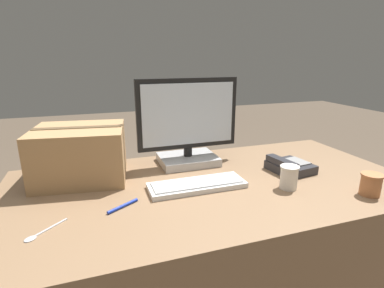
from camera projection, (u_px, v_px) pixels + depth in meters
The scene contains 9 objects.
office_desk at pixel (212, 252), 1.44m from camera, with size 1.80×0.90×0.72m.
monitor at pixel (188, 129), 1.52m from camera, with size 0.52×0.23×0.44m.
keyboard at pixel (197, 185), 1.28m from camera, with size 0.42×0.15×0.03m.
desk_phone at pixel (289, 166), 1.46m from camera, with size 0.20×0.21×0.07m.
paper_cup_left at pixel (289, 177), 1.26m from camera, with size 0.08×0.08×0.10m.
paper_cup_right at pixel (371, 184), 1.20m from camera, with size 0.08×0.08×0.09m.
spoon at pixel (39, 234), 0.94m from camera, with size 0.13×0.12×0.00m.
cardboard_box at pixel (81, 154), 1.35m from camera, with size 0.43×0.38×0.24m.
pen_marker at pixel (123, 206), 1.11m from camera, with size 0.12×0.08×0.01m.
Camera 1 is at (-0.49, -1.13, 1.27)m, focal length 28.00 mm.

